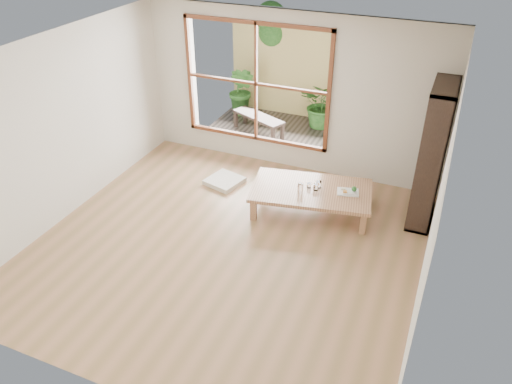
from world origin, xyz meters
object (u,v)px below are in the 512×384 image
at_px(garden_bench, 259,119).
at_px(low_table, 311,192).
at_px(food_tray, 349,191).
at_px(bookshelf, 432,156).

bearing_deg(garden_bench, low_table, -27.05).
bearing_deg(low_table, food_tray, 1.56).
bearing_deg(garden_bench, bookshelf, -3.12).
relative_size(food_tray, garden_bench, 0.30).
xyz_separation_m(low_table, food_tray, (0.53, 0.11, 0.07)).
xyz_separation_m(low_table, bookshelf, (1.54, 0.47, 0.68)).
distance_m(food_tray, garden_bench, 3.07).
bearing_deg(garden_bench, food_tray, -17.93).
distance_m(low_table, food_tray, 0.55).
height_order(low_table, bookshelf, bookshelf).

